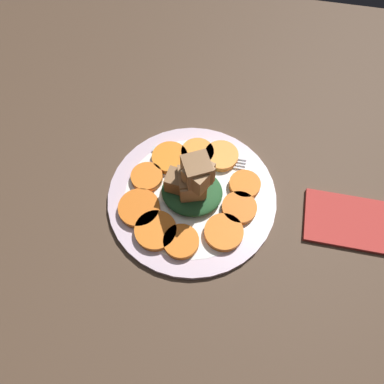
# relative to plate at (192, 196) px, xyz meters

# --- Properties ---
(table_slab) EXTENTS (1.20, 1.20, 0.02)m
(table_slab) POSITION_rel_plate_xyz_m (0.00, 0.00, -0.02)
(table_slab) COLOR #4C3828
(table_slab) RESTS_ON ground
(plate) EXTENTS (0.30, 0.30, 0.01)m
(plate) POSITION_rel_plate_xyz_m (0.00, 0.00, 0.00)
(plate) COLOR silver
(plate) RESTS_ON table_slab
(carrot_slice_0) EXTENTS (0.06, 0.06, 0.01)m
(carrot_slice_0) POSITION_rel_plate_xyz_m (-0.09, -0.03, 0.01)
(carrot_slice_0) COLOR orange
(carrot_slice_0) RESTS_ON plate
(carrot_slice_1) EXTENTS (0.06, 0.06, 0.01)m
(carrot_slice_1) POSITION_rel_plate_xyz_m (-0.04, -0.09, 0.01)
(carrot_slice_1) COLOR #F99438
(carrot_slice_1) RESTS_ON plate
(carrot_slice_2) EXTENTS (0.06, 0.06, 0.01)m
(carrot_slice_2) POSITION_rel_plate_xyz_m (0.01, -0.08, 0.01)
(carrot_slice_2) COLOR orange
(carrot_slice_2) RESTS_ON plate
(carrot_slice_3) EXTENTS (0.07, 0.07, 0.01)m
(carrot_slice_3) POSITION_rel_plate_xyz_m (0.05, -0.06, 0.01)
(carrot_slice_3) COLOR orange
(carrot_slice_3) RESTS_ON plate
(carrot_slice_4) EXTENTS (0.06, 0.06, 0.01)m
(carrot_slice_4) POSITION_rel_plate_xyz_m (0.09, -0.02, 0.01)
(carrot_slice_4) COLOR orange
(carrot_slice_4) RESTS_ON plate
(carrot_slice_5) EXTENTS (0.07, 0.07, 0.01)m
(carrot_slice_5) POSITION_rel_plate_xyz_m (0.08, 0.05, 0.01)
(carrot_slice_5) COLOR orange
(carrot_slice_5) RESTS_ON plate
(carrot_slice_6) EXTENTS (0.07, 0.07, 0.01)m
(carrot_slice_6) POSITION_rel_plate_xyz_m (0.05, 0.08, 0.01)
(carrot_slice_6) COLOR orange
(carrot_slice_6) RESTS_ON plate
(carrot_slice_7) EXTENTS (0.06, 0.06, 0.01)m
(carrot_slice_7) POSITION_rel_plate_xyz_m (-0.00, 0.09, 0.01)
(carrot_slice_7) COLOR orange
(carrot_slice_7) RESTS_ON plate
(carrot_slice_8) EXTENTS (0.06, 0.06, 0.01)m
(carrot_slice_8) POSITION_rel_plate_xyz_m (-0.07, 0.06, 0.01)
(carrot_slice_8) COLOR orange
(carrot_slice_8) RESTS_ON plate
(carrot_slice_9) EXTENTS (0.06, 0.06, 0.01)m
(carrot_slice_9) POSITION_rel_plate_xyz_m (-0.08, 0.01, 0.01)
(carrot_slice_9) COLOR orange
(carrot_slice_9) RESTS_ON plate
(center_pile) EXTENTS (0.11, 0.10, 0.11)m
(center_pile) POSITION_rel_plate_xyz_m (-0.00, -0.00, 0.05)
(center_pile) COLOR #235128
(center_pile) RESTS_ON plate
(fork) EXTENTS (0.18, 0.02, 0.00)m
(fork) POSITION_rel_plate_xyz_m (-0.00, -0.08, 0.01)
(fork) COLOR silver
(fork) RESTS_ON plate
(napkin) EXTENTS (0.16, 0.10, 0.01)m
(napkin) POSITION_rel_plate_xyz_m (-0.28, -0.01, -0.00)
(napkin) COLOR #B2332D
(napkin) RESTS_ON table_slab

